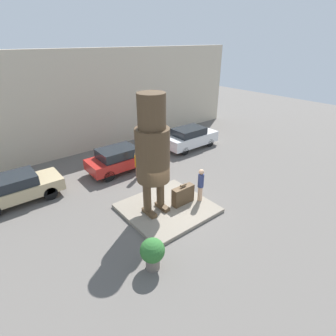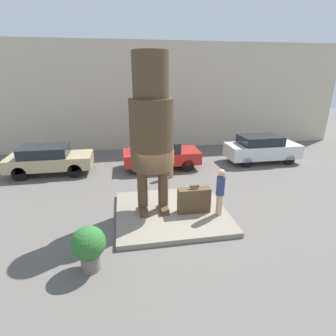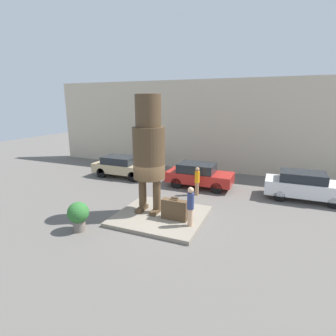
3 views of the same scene
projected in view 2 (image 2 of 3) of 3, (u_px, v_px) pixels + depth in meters
name	position (u px, v px, depth m)	size (l,w,h in m)	color
ground_plane	(171.00, 214.00, 9.77)	(60.00, 60.00, 0.00)	#605B56
pedestal	(171.00, 212.00, 9.74)	(4.01, 3.74, 0.17)	gray
building_backdrop	(145.00, 97.00, 17.51)	(28.00, 0.60, 6.91)	beige
statue_figure	(151.00, 124.00, 8.68)	(1.47, 1.47, 5.44)	#4C3823
giant_suitcase	(194.00, 200.00, 9.45)	(1.17, 0.37, 1.07)	#4C3823
tourist	(220.00, 190.00, 9.12)	(0.29, 0.29, 1.72)	tan
parked_car_tan	(49.00, 159.00, 13.48)	(4.17, 1.77, 1.48)	tan
parked_car_red	(160.00, 154.00, 14.29)	(4.10, 1.79, 1.52)	#B2231E
parked_car_white	(262.00, 148.00, 15.30)	(4.18, 1.73, 1.58)	silver
planter_pot	(89.00, 246.00, 6.79)	(0.89, 0.89, 1.27)	#70665B
worker_hivis	(171.00, 160.00, 12.93)	(0.28, 0.28, 1.67)	#A87A56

